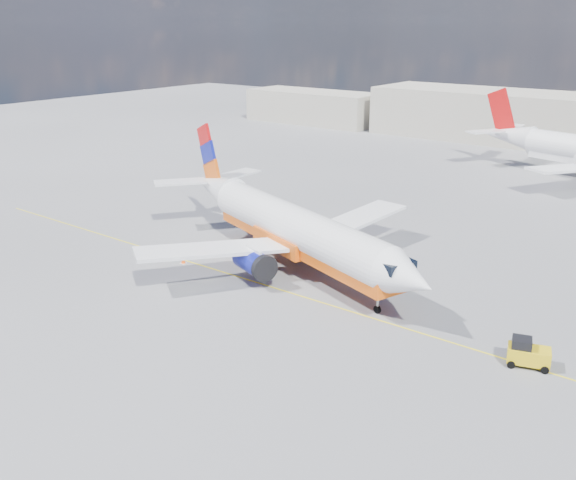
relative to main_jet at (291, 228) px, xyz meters
The scene contains 6 objects.
ground 8.26m from the main_jet, 79.04° to the right, with size 240.00×240.00×0.00m, color #5A5B5F.
taxi_line 5.70m from the main_jet, 72.03° to the right, with size 70.00×0.15×0.01m, color yellow.
terminal_annex 77.88m from the main_jet, 124.01° to the left, with size 26.00×10.00×6.00m, color #B0A897.
main_jet is the anchor object (origin of this frame).
gse_tug 21.16m from the main_jet, 12.13° to the right, with size 2.65×2.09×1.69m.
traffic_cone 9.40m from the main_jet, 145.66° to the right, with size 0.44×0.44×0.61m.
Camera 1 is at (28.14, -31.53, 19.04)m, focal length 40.00 mm.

